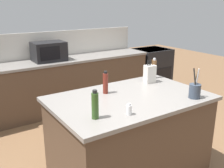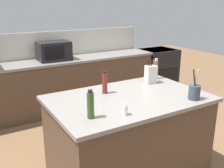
{
  "view_description": "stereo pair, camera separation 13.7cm",
  "coord_description": "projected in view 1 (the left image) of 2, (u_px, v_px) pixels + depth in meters",
  "views": [
    {
      "loc": [
        -1.6,
        -2.08,
        1.9
      ],
      "look_at": [
        0.0,
        0.35,
        0.99
      ],
      "focal_mm": 42.0,
      "sensor_mm": 36.0,
      "label": 1
    },
    {
      "loc": [
        -1.49,
        -2.15,
        1.9
      ],
      "look_at": [
        0.0,
        0.35,
        0.99
      ],
      "focal_mm": 42.0,
      "sensor_mm": 36.0,
      "label": 2
    }
  ],
  "objects": [
    {
      "name": "vinegar_bottle",
      "position": [
        105.0,
        83.0,
        2.86
      ],
      "size": [
        0.06,
        0.06,
        0.25
      ],
      "color": "maroon",
      "rests_on": "kitchen_island"
    },
    {
      "name": "knife_block",
      "position": [
        150.0,
        74.0,
        3.25
      ],
      "size": [
        0.14,
        0.11,
        0.29
      ],
      "rotation": [
        0.0,
        0.0,
        -0.11
      ],
      "color": "beige",
      "rests_on": "kitchen_island"
    },
    {
      "name": "microwave",
      "position": [
        49.0,
        51.0,
        4.45
      ],
      "size": [
        0.54,
        0.39,
        0.32
      ],
      "color": "black",
      "rests_on": "back_counter_run"
    },
    {
      "name": "back_counter_run",
      "position": [
        70.0,
        83.0,
        4.84
      ],
      "size": [
        3.1,
        0.66,
        0.94
      ],
      "color": "#4C3828",
      "rests_on": "ground_plane"
    },
    {
      "name": "pepper_grinder",
      "position": [
        154.0,
        69.0,
        3.44
      ],
      "size": [
        0.06,
        0.06,
        0.27
      ],
      "color": "brown",
      "rests_on": "kitchen_island"
    },
    {
      "name": "olive_oil_bottle",
      "position": [
        95.0,
        105.0,
        2.23
      ],
      "size": [
        0.06,
        0.06,
        0.26
      ],
      "color": "#2D4C1E",
      "rests_on": "kitchen_island"
    },
    {
      "name": "utensil_crock",
      "position": [
        195.0,
        90.0,
        2.73
      ],
      "size": [
        0.12,
        0.12,
        0.32
      ],
      "color": "#333D4C",
      "rests_on": "kitchen_island"
    },
    {
      "name": "wall_backsplash",
      "position": [
        62.0,
        43.0,
        4.88
      ],
      "size": [
        3.06,
        0.03,
        0.46
      ],
      "primitive_type": "cube",
      "color": "beige",
      "rests_on": "back_counter_run"
    },
    {
      "name": "kitchen_island",
      "position": [
        129.0,
        136.0,
        2.93
      ],
      "size": [
        1.67,
        1.07,
        0.94
      ],
      "color": "#4C3828",
      "rests_on": "ground_plane"
    },
    {
      "name": "salt_shaker",
      "position": [
        129.0,
        110.0,
        2.33
      ],
      "size": [
        0.05,
        0.05,
        0.11
      ],
      "color": "silver",
      "rests_on": "kitchen_island"
    },
    {
      "name": "range_oven",
      "position": [
        151.0,
        69.0,
        5.87
      ],
      "size": [
        0.76,
        0.65,
        0.92
      ],
      "color": "black",
      "rests_on": "ground_plane"
    }
  ]
}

